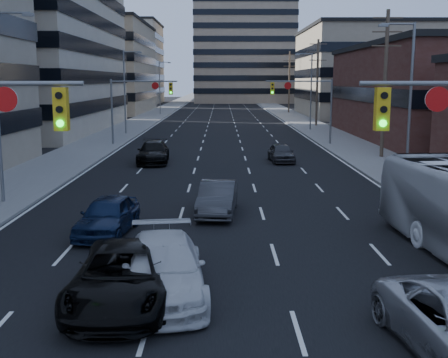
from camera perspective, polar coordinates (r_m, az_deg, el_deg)
road_surface at (r=136.54m, az=-0.25°, el=7.52°), size 18.00×300.00×0.02m
sidewalk_left at (r=137.02m, az=-5.11°, el=7.52°), size 5.00×300.00×0.15m
sidewalk_right at (r=137.02m, az=4.61°, el=7.52°), size 5.00×300.00×0.15m
office_left_far at (r=109.10m, az=-13.20°, el=10.84°), size 20.00×30.00×16.00m
office_right_far at (r=97.67m, az=14.83°, el=10.32°), size 22.00×28.00×14.00m
bg_block_left at (r=149.12m, az=-11.30°, el=11.38°), size 24.00×24.00×20.00m
bg_block_right at (r=140.11m, az=13.15°, el=9.78°), size 22.00×22.00×12.00m
signal_far_left at (r=52.00m, az=-8.83°, el=8.13°), size 6.09×0.33×6.00m
signal_far_right at (r=52.00m, az=8.34°, el=8.15°), size 6.09×0.33×6.00m
utility_pole_block at (r=44.13m, az=16.03°, el=9.48°), size 2.20×0.28×11.00m
utility_pole_midblock at (r=73.43m, az=9.46°, el=9.77°), size 2.20×0.28×11.00m
utility_pole_distant at (r=103.13m, az=6.64°, el=9.86°), size 2.20×0.28×11.00m
streetlight_left_near at (r=28.37m, az=-21.81°, el=7.62°), size 2.03×0.22×9.00m
streetlight_left_mid at (r=62.28m, az=-9.93°, el=9.08°), size 2.03×0.22×9.00m
streetlight_left_far at (r=96.96m, az=-6.46°, el=9.43°), size 2.03×0.22×9.00m
streetlight_right_near at (r=33.08m, az=18.16°, el=8.07°), size 2.03×0.22×9.00m
streetlight_right_far at (r=67.22m, az=8.71°, el=9.17°), size 2.03×0.22×9.00m
black_pickup at (r=15.30m, az=-10.18°, el=-9.66°), size 2.65×5.59×1.54m
white_van at (r=15.70m, az=-6.14°, el=-8.99°), size 2.85×5.64×1.57m
sedan_blue at (r=22.07m, az=-11.74°, el=-3.66°), size 2.19×4.54×1.49m
sedan_grey_center at (r=24.83m, az=-0.67°, el=-1.97°), size 1.90×4.54×1.46m
sedan_black_far at (r=40.66m, az=-7.19°, el=2.70°), size 2.45×5.44×1.55m
sedan_grey_right at (r=41.06m, az=5.82°, el=2.67°), size 1.88×4.10×1.36m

